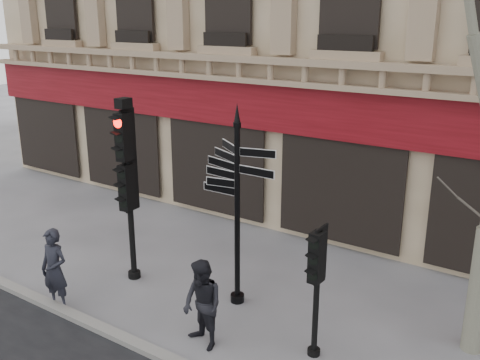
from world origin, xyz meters
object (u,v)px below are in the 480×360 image
object	(u,v)px
pedestrian_b	(202,305)
pedestrian_a	(54,270)
fingerpost	(237,173)
traffic_signal_main	(128,168)
traffic_signal_secondary	(318,271)

from	to	relation	value
pedestrian_b	pedestrian_a	bearing A→B (deg)	-151.70
fingerpost	traffic_signal_main	bearing A→B (deg)	-160.78
fingerpost	traffic_signal_main	size ratio (longest dim) A/B	1.02
traffic_signal_secondary	pedestrian_b	bearing A→B (deg)	-152.15
traffic_signal_main	pedestrian_a	distance (m)	2.65
traffic_signal_secondary	pedestrian_b	world-z (taller)	traffic_signal_secondary
traffic_signal_secondary	fingerpost	bearing A→B (deg)	162.06
traffic_signal_main	pedestrian_a	bearing A→B (deg)	-107.89
fingerpost	pedestrian_b	xyz separation A→B (m)	(0.39, -1.71, -2.05)
traffic_signal_main	pedestrian_a	xyz separation A→B (m)	(-0.35, -1.91, -1.81)
traffic_signal_main	traffic_signal_secondary	distance (m)	5.01
traffic_signal_secondary	pedestrian_b	xyz separation A→B (m)	(-1.85, -0.92, -0.84)
pedestrian_b	fingerpost	bearing A→B (deg)	120.29
traffic_signal_secondary	pedestrian_a	distance (m)	5.54
fingerpost	traffic_signal_main	distance (m)	2.70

